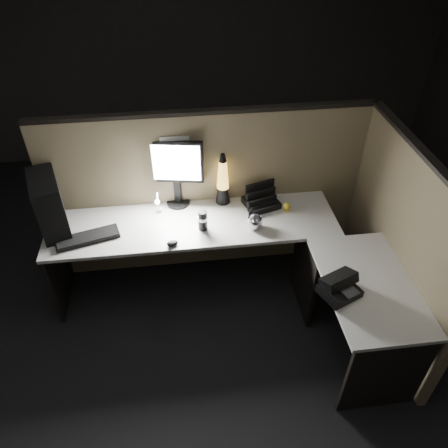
{
  "coord_description": "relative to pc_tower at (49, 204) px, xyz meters",
  "views": [
    {
      "loc": [
        -0.24,
        -2.09,
        2.94
      ],
      "look_at": [
        0.07,
        0.35,
        0.9
      ],
      "focal_mm": 35.0,
      "sensor_mm": 36.0,
      "label": 1
    }
  ],
  "objects": [
    {
      "name": "travel_mug",
      "position": [
        1.14,
        -0.16,
        -0.14
      ],
      "size": [
        0.08,
        0.08,
        0.17
      ],
      "primitive_type": "cylinder",
      "color": "black",
      "rests_on": "desk"
    },
    {
      "name": "lava_lamp",
      "position": [
        1.34,
        0.18,
        -0.04
      ],
      "size": [
        0.12,
        0.12,
        0.46
      ],
      "color": "black",
      "rests_on": "desk"
    },
    {
      "name": "monitor",
      "position": [
        0.97,
        0.21,
        0.12
      ],
      "size": [
        0.45,
        0.19,
        0.58
      ],
      "rotation": [
        0.0,
        0.0,
        -0.18
      ],
      "color": "black",
      "rests_on": "desk"
    },
    {
      "name": "mouse",
      "position": [
        0.9,
        -0.32,
        -0.21
      ],
      "size": [
        0.1,
        0.09,
        0.03
      ],
      "primitive_type": "ellipsoid",
      "rotation": [
        0.0,
        0.0,
        0.34
      ],
      "color": "black",
      "rests_on": "desk"
    },
    {
      "name": "room_shell",
      "position": [
        1.22,
        -0.67,
        0.66
      ],
      "size": [
        6.0,
        6.0,
        6.0
      ],
      "color": "silver",
      "rests_on": "ground"
    },
    {
      "name": "steel_mug",
      "position": [
        1.54,
        -0.2,
        -0.18
      ],
      "size": [
        0.12,
        0.12,
        0.1
      ],
      "primitive_type": "imported",
      "rotation": [
        0.0,
        0.0,
        0.02
      ],
      "color": "#B9B9C1",
      "rests_on": "desk"
    },
    {
      "name": "organizer",
      "position": [
        1.65,
        0.1,
        -0.18
      ],
      "size": [
        0.32,
        0.3,
        0.2
      ],
      "rotation": [
        0.0,
        0.0,
        0.29
      ],
      "color": "black",
      "rests_on": "desk"
    },
    {
      "name": "keyboard",
      "position": [
        0.26,
        -0.17,
        -0.22
      ],
      "size": [
        0.5,
        0.28,
        0.02
      ],
      "primitive_type": "cube",
      "rotation": [
        0.0,
        0.0,
        0.27
      ],
      "color": "black",
      "rests_on": "desk"
    },
    {
      "name": "figurine",
      "position": [
        1.85,
        -0.01,
        -0.18
      ],
      "size": [
        0.06,
        0.06,
        0.06
      ],
      "primitive_type": "sphere",
      "color": "yellow",
      "rests_on": "desk"
    },
    {
      "name": "pc_tower",
      "position": [
        0.0,
        0.0,
        0.0
      ],
      "size": [
        0.31,
        0.47,
        0.45
      ],
      "primitive_type": "cube",
      "rotation": [
        0.0,
        0.0,
        0.3
      ],
      "color": "black",
      "rests_on": "desk"
    },
    {
      "name": "partition_back",
      "position": [
        1.22,
        0.26,
        -0.21
      ],
      "size": [
        2.66,
        0.06,
        1.5
      ],
      "primitive_type": "cube",
      "color": "brown",
      "rests_on": "ground"
    },
    {
      "name": "floor",
      "position": [
        1.22,
        -0.67,
        -0.96
      ],
      "size": [
        6.0,
        6.0,
        0.0
      ],
      "primitive_type": "plane",
      "color": "black",
      "rests_on": "ground"
    },
    {
      "name": "partition_right",
      "position": [
        2.55,
        -0.57,
        -0.21
      ],
      "size": [
        0.06,
        1.66,
        1.5
      ],
      "primitive_type": "cube",
      "color": "brown",
      "rests_on": "ground"
    },
    {
      "name": "pinned_paper",
      "position": [
        0.98,
        0.22,
        0.22
      ],
      "size": [
        0.23,
        0.0,
        0.32
      ],
      "primitive_type": "cube",
      "color": "white",
      "rests_on": "partition_back"
    },
    {
      "name": "desk_phone",
      "position": [
        1.98,
        -0.92,
        -0.17
      ],
      "size": [
        0.3,
        0.3,
        0.14
      ],
      "rotation": [
        0.0,
        0.0,
        0.41
      ],
      "color": "black",
      "rests_on": "desk"
    },
    {
      "name": "clip_lamp",
      "position": [
        0.81,
        0.05,
        -0.11
      ],
      "size": [
        0.04,
        0.16,
        0.2
      ],
      "color": "white",
      "rests_on": "desk"
    },
    {
      "name": "desk",
      "position": [
        1.4,
        -0.42,
        -0.38
      ],
      "size": [
        2.6,
        1.6,
        0.73
      ],
      "color": "#ADABA3",
      "rests_on": "ground"
    }
  ]
}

